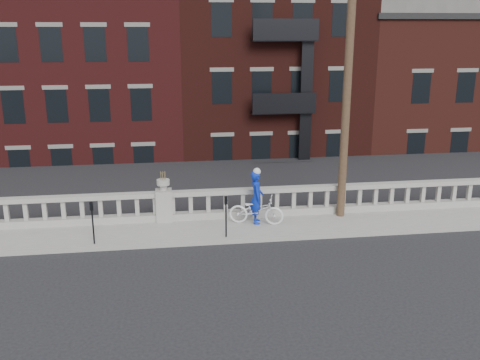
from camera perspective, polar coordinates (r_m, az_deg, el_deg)
name	(u,v)px	position (r m, az deg, el deg)	size (l,w,h in m)	color
ground	(166,274)	(15.18, -7.94, -9.94)	(120.00, 120.00, 0.00)	black
sidewalk	(165,232)	(17.90, -8.01, -5.55)	(32.00, 2.20, 0.15)	gray
balustrade	(164,207)	(18.60, -8.09, -2.87)	(28.00, 0.34, 1.03)	gray
planter_pedestal	(164,202)	(18.54, -8.11, -2.31)	(0.55, 0.55, 1.76)	gray
lower_level	(170,88)	(36.93, -7.43, 9.67)	(80.00, 44.00, 20.80)	#605E59
utility_pole	(348,70)	(18.35, 11.46, 11.41)	(1.60, 0.28, 10.00)	#422D1E
parking_meter_b	(92,218)	(16.94, -15.47, -3.93)	(0.10, 0.09, 1.36)	black
parking_meter_c	(226,212)	(16.88, -1.51, -3.41)	(0.10, 0.09, 1.36)	black
bicycle	(256,210)	(18.13, 1.75, -3.22)	(0.65, 1.86, 0.98)	white
cyclist	(257,197)	(18.10, 1.79, -1.84)	(0.67, 0.44, 1.83)	#0B27B2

